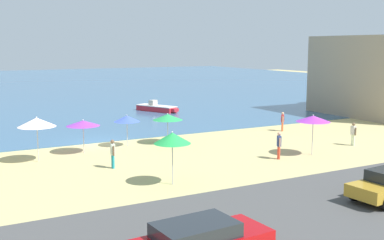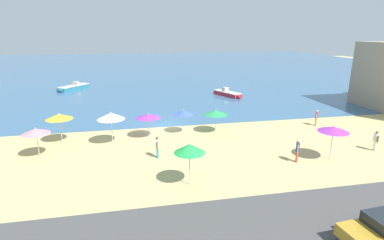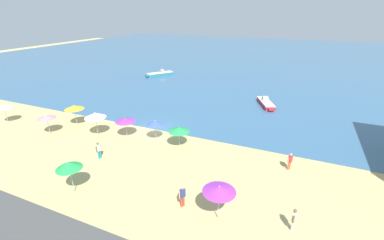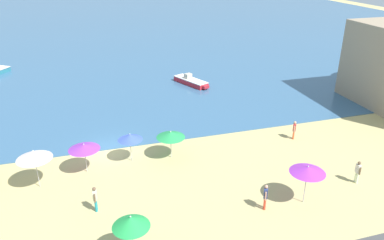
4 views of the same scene
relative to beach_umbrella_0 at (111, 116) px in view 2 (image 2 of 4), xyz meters
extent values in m
plane|color=tan|center=(4.84, 3.75, -2.40)|extent=(160.00, 160.00, 0.00)
cube|color=#376187|center=(4.84, 58.75, -2.37)|extent=(150.00, 110.00, 0.05)
cylinder|color=#B2B2B7|center=(0.00, 0.00, -1.31)|extent=(0.05, 0.05, 2.18)
cone|color=white|center=(0.00, 0.00, 0.00)|extent=(2.24, 2.24, 0.54)
sphere|color=silver|center=(0.00, 0.00, 0.30)|extent=(0.08, 0.08, 0.08)
cylinder|color=#B2B2B7|center=(-5.25, -1.70, -1.47)|extent=(0.05, 0.05, 1.86)
cone|color=pink|center=(-5.25, -1.70, -0.40)|extent=(1.96, 1.96, 0.38)
sphere|color=silver|center=(-5.25, -1.70, -0.18)|extent=(0.08, 0.08, 0.08)
cylinder|color=#B2B2B7|center=(6.29, 1.62, -1.51)|extent=(0.05, 0.05, 1.79)
cone|color=#3E5AC6|center=(6.29, 1.62, -0.45)|extent=(1.79, 1.79, 0.42)
sphere|color=silver|center=(6.29, 1.62, -0.22)|extent=(0.08, 0.08, 0.08)
cylinder|color=#B2B2B7|center=(15.71, -6.45, -1.30)|extent=(0.05, 0.05, 2.20)
cone|color=purple|center=(15.71, -6.45, -0.06)|extent=(2.14, 2.14, 0.38)
sphere|color=silver|center=(15.71, -6.45, 0.16)|extent=(0.08, 0.08, 0.08)
cylinder|color=#B2B2B7|center=(4.96, -8.15, -1.33)|extent=(0.05, 0.05, 2.15)
cone|color=green|center=(4.96, -8.15, -0.03)|extent=(1.86, 1.86, 0.55)
sphere|color=silver|center=(4.96, -8.15, 0.28)|extent=(0.08, 0.08, 0.08)
cylinder|color=#B2B2B7|center=(-4.22, 1.20, -1.35)|extent=(0.05, 0.05, 2.09)
cone|color=yellow|center=(-4.22, 1.20, -0.14)|extent=(2.16, 2.16, 0.43)
sphere|color=silver|center=(-4.22, 1.20, 0.10)|extent=(0.08, 0.08, 0.08)
cylinder|color=#B2B2B7|center=(9.21, 1.26, -1.53)|extent=(0.05, 0.05, 1.73)
cone|color=green|center=(9.21, 1.26, -0.50)|extent=(2.12, 2.12, 0.42)
sphere|color=silver|center=(9.21, 1.26, -0.26)|extent=(0.08, 0.08, 0.08)
cylinder|color=#B2B2B7|center=(3.06, 1.01, -1.48)|extent=(0.05, 0.05, 1.83)
cone|color=purple|center=(3.06, 1.01, -0.44)|extent=(2.16, 2.16, 0.36)
sphere|color=silver|center=(3.06, 1.01, -0.23)|extent=(0.08, 0.08, 0.08)
cylinder|color=teal|center=(3.43, -3.53, -2.01)|extent=(0.14, 0.14, 0.79)
cylinder|color=teal|center=(3.41, -3.71, -2.01)|extent=(0.14, 0.14, 0.79)
cube|color=silver|center=(3.42, -3.62, -1.30)|extent=(0.26, 0.38, 0.62)
sphere|color=brown|center=(3.42, -3.62, -0.86)|extent=(0.22, 0.22, 0.22)
cylinder|color=brown|center=(3.44, -3.38, -1.35)|extent=(0.09, 0.09, 0.56)
cylinder|color=brown|center=(3.39, -3.86, -1.35)|extent=(0.09, 0.09, 0.56)
cylinder|color=#E9F2C7|center=(20.25, -5.66, -2.02)|extent=(0.14, 0.14, 0.76)
cylinder|color=#E9F2C7|center=(20.27, -5.48, -2.02)|extent=(0.14, 0.14, 0.76)
cube|color=beige|center=(20.26, -5.57, -1.33)|extent=(0.26, 0.38, 0.61)
sphere|color=brown|center=(20.26, -5.57, -0.90)|extent=(0.22, 0.22, 0.22)
cylinder|color=brown|center=(20.23, -5.81, -1.38)|extent=(0.09, 0.09, 0.55)
cylinder|color=brown|center=(20.29, -5.33, -1.38)|extent=(0.09, 0.09, 0.55)
cylinder|color=#F85E32|center=(19.55, 1.23, -2.03)|extent=(0.14, 0.14, 0.74)
cylinder|color=#F85E32|center=(19.65, 1.38, -2.03)|extent=(0.14, 0.14, 0.74)
cube|color=#BE3033|center=(19.60, 1.31, -1.36)|extent=(0.39, 0.42, 0.59)
sphere|color=tan|center=(19.60, 1.31, -0.94)|extent=(0.22, 0.22, 0.22)
cylinder|color=tan|center=(19.47, 1.11, -1.41)|extent=(0.09, 0.09, 0.53)
cylinder|color=tan|center=(19.74, 1.50, -1.41)|extent=(0.09, 0.09, 0.53)
cylinder|color=#F1422A|center=(13.07, -6.43, -2.00)|extent=(0.14, 0.14, 0.80)
cylinder|color=#F1422A|center=(13.15, -6.27, -2.00)|extent=(0.14, 0.14, 0.80)
cube|color=navy|center=(13.11, -6.35, -1.28)|extent=(0.36, 0.42, 0.64)
sphere|color=tan|center=(13.11, -6.35, -0.83)|extent=(0.22, 0.22, 0.22)
cylinder|color=tan|center=(13.00, -6.56, -1.33)|extent=(0.09, 0.09, 0.57)
cylinder|color=tan|center=(13.22, -6.13, -1.33)|extent=(0.09, 0.09, 0.57)
cylinder|color=black|center=(10.91, -14.45, -2.02)|extent=(0.66, 0.27, 0.64)
cube|color=teal|center=(-7.53, 26.87, -2.08)|extent=(4.48, 5.29, 0.54)
cube|color=teal|center=(-9.26, 24.53, -2.03)|extent=(0.96, 0.87, 0.32)
cube|color=silver|center=(-7.53, 26.87, -1.77)|extent=(4.54, 5.34, 0.08)
cube|color=#B2AD9E|center=(-7.21, 27.31, -1.48)|extent=(1.11, 1.04, 0.65)
cube|color=red|center=(15.40, 16.92, -2.08)|extent=(3.12, 4.75, 0.53)
cube|color=red|center=(16.45, 14.63, -2.03)|extent=(0.85, 0.70, 0.32)
cube|color=silver|center=(15.40, 16.92, -1.78)|extent=(3.19, 4.78, 0.08)
cube|color=#B2AD9E|center=(15.21, 17.34, -1.51)|extent=(0.96, 0.87, 0.62)
camera|label=1|loc=(-5.33, -29.15, 4.48)|focal=45.00mm
camera|label=2|loc=(1.88, -24.27, 6.51)|focal=28.00mm
camera|label=3|loc=(19.22, -19.06, 10.21)|focal=24.00mm
camera|label=4|loc=(3.66, -22.64, 11.79)|focal=35.00mm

